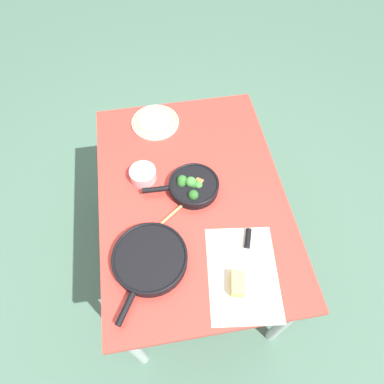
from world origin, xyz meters
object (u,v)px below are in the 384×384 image
(wooden_spoon, at_px, (161,224))
(grater_knife, at_px, (247,251))
(skillet_eggs, at_px, (150,259))
(prep_bowl_steel, at_px, (143,174))
(skillet_broccoli, at_px, (193,186))
(cheese_block, at_px, (238,284))
(dinner_plate_stack, at_px, (155,121))

(wooden_spoon, distance_m, grater_knife, 0.38)
(skillet_eggs, xyz_separation_m, wooden_spoon, (0.16, -0.06, -0.02))
(skillet_eggs, relative_size, prep_bowl_steel, 3.22)
(skillet_broccoli, bearing_deg, skillet_eggs, 56.03)
(skillet_broccoli, relative_size, prep_bowl_steel, 2.85)
(cheese_block, relative_size, dinner_plate_stack, 0.40)
(cheese_block, bearing_deg, skillet_broccoli, 11.55)
(skillet_broccoli, height_order, prep_bowl_steel, skillet_broccoli)
(wooden_spoon, xyz_separation_m, grater_knife, (-0.18, -0.33, 0.00))
(skillet_eggs, bearing_deg, dinner_plate_stack, -157.22)
(wooden_spoon, relative_size, grater_knife, 1.20)
(cheese_block, bearing_deg, skillet_eggs, 64.20)
(skillet_eggs, distance_m, wooden_spoon, 0.17)
(wooden_spoon, xyz_separation_m, dinner_plate_stack, (0.59, -0.04, 0.01))
(skillet_eggs, height_order, cheese_block, skillet_eggs)
(wooden_spoon, height_order, dinner_plate_stack, dinner_plate_stack)
(dinner_plate_stack, bearing_deg, cheese_block, -166.37)
(skillet_eggs, distance_m, dinner_plate_stack, 0.75)
(grater_knife, bearing_deg, skillet_eggs, -73.26)
(skillet_broccoli, xyz_separation_m, dinner_plate_stack, (0.43, 0.12, -0.02))
(skillet_broccoli, relative_size, cheese_block, 3.54)
(skillet_eggs, xyz_separation_m, prep_bowl_steel, (0.41, -0.01, 0.00))
(cheese_block, relative_size, prep_bowl_steel, 0.80)
(grater_knife, distance_m, cheese_block, 0.15)
(skillet_eggs, height_order, wooden_spoon, skillet_eggs)
(wooden_spoon, distance_m, prep_bowl_steel, 0.26)
(skillet_eggs, bearing_deg, cheese_block, 94.68)
(skillet_broccoli, relative_size, skillet_eggs, 0.88)
(skillet_eggs, relative_size, cheese_block, 4.00)
(skillet_eggs, bearing_deg, skillet_broccoli, 174.78)
(grater_knife, relative_size, cheese_block, 2.72)
(grater_knife, relative_size, prep_bowl_steel, 2.19)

